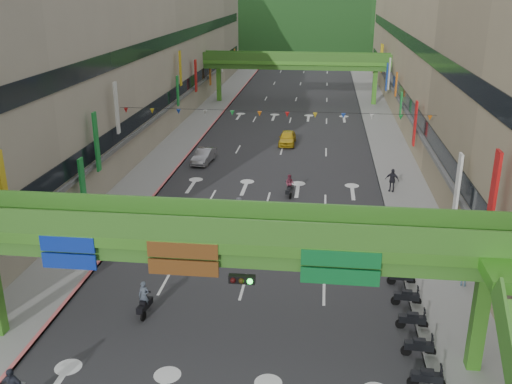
{
  "coord_description": "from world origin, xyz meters",
  "views": [
    {
      "loc": [
        4.06,
        -15.89,
        15.95
      ],
      "look_at": [
        0.0,
        18.0,
        3.5
      ],
      "focal_mm": 40.0,
      "sensor_mm": 36.0,
      "label": 1
    }
  ],
  "objects_px": {
    "scooter_rider_near": "(144,300)",
    "scooter_rider_mid": "(290,185)",
    "car_yellow": "(287,138)",
    "car_silver": "(204,156)",
    "overpass_near": "(242,257)",
    "pedestrian_red": "(439,236)"
  },
  "relations": [
    {
      "from": "scooter_rider_near",
      "to": "pedestrian_red",
      "type": "bearing_deg",
      "value": 30.93
    },
    {
      "from": "scooter_rider_mid",
      "to": "car_yellow",
      "type": "height_order",
      "value": "scooter_rider_mid"
    },
    {
      "from": "car_yellow",
      "to": "pedestrian_red",
      "type": "relative_size",
      "value": 2.32
    },
    {
      "from": "scooter_rider_near",
      "to": "pedestrian_red",
      "type": "relative_size",
      "value": 1.04
    },
    {
      "from": "car_silver",
      "to": "car_yellow",
      "type": "height_order",
      "value": "car_yellow"
    },
    {
      "from": "overpass_near",
      "to": "scooter_rider_near",
      "type": "bearing_deg",
      "value": 149.97
    },
    {
      "from": "car_yellow",
      "to": "scooter_rider_mid",
      "type": "bearing_deg",
      "value": -84.95
    },
    {
      "from": "scooter_rider_mid",
      "to": "car_silver",
      "type": "distance_m",
      "value": 11.9
    },
    {
      "from": "scooter_rider_mid",
      "to": "pedestrian_red",
      "type": "height_order",
      "value": "scooter_rider_mid"
    },
    {
      "from": "overpass_near",
      "to": "pedestrian_red",
      "type": "xyz_separation_m",
      "value": [
        10.79,
        12.97,
        -4.3
      ]
    },
    {
      "from": "car_silver",
      "to": "scooter_rider_mid",
      "type": "bearing_deg",
      "value": -37.43
    },
    {
      "from": "scooter_rider_near",
      "to": "scooter_rider_mid",
      "type": "xyz_separation_m",
      "value": [
        6.23,
        18.24,
        0.07
      ]
    },
    {
      "from": "scooter_rider_mid",
      "to": "car_yellow",
      "type": "bearing_deg",
      "value": 94.53
    },
    {
      "from": "overpass_near",
      "to": "scooter_rider_near",
      "type": "xyz_separation_m",
      "value": [
        -5.53,
        3.2,
        -4.34
      ]
    },
    {
      "from": "scooter_rider_mid",
      "to": "car_silver",
      "type": "height_order",
      "value": "scooter_rider_mid"
    },
    {
      "from": "overpass_near",
      "to": "pedestrian_red",
      "type": "height_order",
      "value": "overpass_near"
    },
    {
      "from": "scooter_rider_near",
      "to": "car_silver",
      "type": "bearing_deg",
      "value": 95.2
    },
    {
      "from": "car_silver",
      "to": "pedestrian_red",
      "type": "distance_m",
      "value": 25.05
    },
    {
      "from": "scooter_rider_mid",
      "to": "car_yellow",
      "type": "xyz_separation_m",
      "value": [
        -1.24,
        15.68,
        -0.21
      ]
    },
    {
      "from": "scooter_rider_near",
      "to": "car_yellow",
      "type": "height_order",
      "value": "scooter_rider_near"
    },
    {
      "from": "car_silver",
      "to": "pedestrian_red",
      "type": "relative_size",
      "value": 2.25
    },
    {
      "from": "overpass_near",
      "to": "car_yellow",
      "type": "xyz_separation_m",
      "value": [
        -0.54,
        37.11,
        -4.49
      ]
    }
  ]
}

